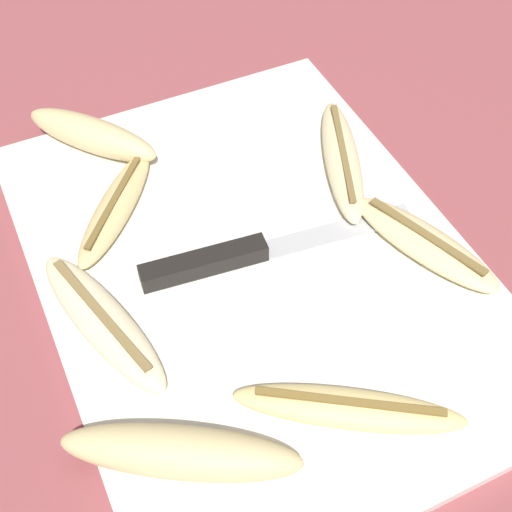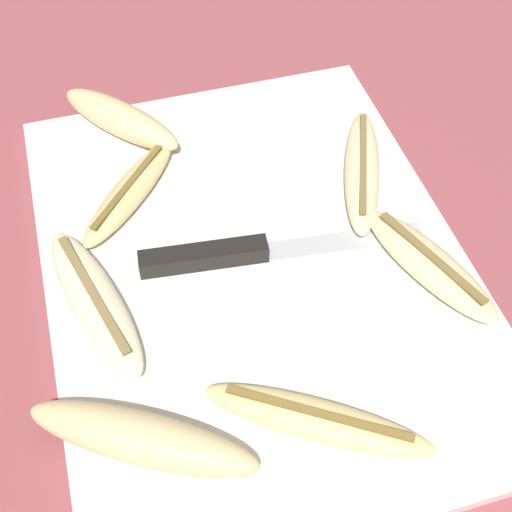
{
  "view_description": "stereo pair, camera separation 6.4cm",
  "coord_description": "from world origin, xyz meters",
  "px_view_note": "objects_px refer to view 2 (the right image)",
  "views": [
    {
      "loc": [
        0.36,
        -0.17,
        0.52
      ],
      "look_at": [
        0.0,
        0.0,
        0.02
      ],
      "focal_mm": 50.0,
      "sensor_mm": 36.0,
      "label": 1
    },
    {
      "loc": [
        0.39,
        -0.11,
        0.52
      ],
      "look_at": [
        0.0,
        0.0,
        0.02
      ],
      "focal_mm": 50.0,
      "sensor_mm": 36.0,
      "label": 2
    }
  ],
  "objects_px": {
    "banana_golden_short": "(317,420)",
    "banana_spotted_left": "(130,192)",
    "banana_cream_curved": "(362,170)",
    "knife": "(231,254)",
    "banana_mellow_near": "(142,438)",
    "banana_soft_right": "(430,264)",
    "banana_ripe_center": "(121,119)",
    "banana_bright_far": "(95,300)"
  },
  "relations": [
    {
      "from": "banana_mellow_near",
      "to": "banana_spotted_left",
      "type": "bearing_deg",
      "value": 172.41
    },
    {
      "from": "banana_golden_short",
      "to": "banana_spotted_left",
      "type": "relative_size",
      "value": 1.21
    },
    {
      "from": "knife",
      "to": "banana_mellow_near",
      "type": "relative_size",
      "value": 1.52
    },
    {
      "from": "banana_golden_short",
      "to": "banana_soft_right",
      "type": "bearing_deg",
      "value": 127.99
    },
    {
      "from": "banana_spotted_left",
      "to": "banana_bright_far",
      "type": "bearing_deg",
      "value": -22.85
    },
    {
      "from": "banana_spotted_left",
      "to": "banana_ripe_center",
      "type": "distance_m",
      "value": 0.1
    },
    {
      "from": "knife",
      "to": "banana_mellow_near",
      "type": "height_order",
      "value": "banana_mellow_near"
    },
    {
      "from": "banana_golden_short",
      "to": "banana_mellow_near",
      "type": "bearing_deg",
      "value": -98.49
    },
    {
      "from": "banana_mellow_near",
      "to": "banana_soft_right",
      "type": "xyz_separation_m",
      "value": [
        -0.09,
        0.27,
        -0.01
      ]
    },
    {
      "from": "banana_spotted_left",
      "to": "banana_cream_curved",
      "type": "bearing_deg",
      "value": 81.14
    },
    {
      "from": "banana_soft_right",
      "to": "banana_ripe_center",
      "type": "height_order",
      "value": "banana_ripe_center"
    },
    {
      "from": "banana_golden_short",
      "to": "banana_spotted_left",
      "type": "distance_m",
      "value": 0.29
    },
    {
      "from": "banana_cream_curved",
      "to": "banana_spotted_left",
      "type": "bearing_deg",
      "value": -98.86
    },
    {
      "from": "knife",
      "to": "banana_bright_far",
      "type": "bearing_deg",
      "value": -75.14
    },
    {
      "from": "banana_soft_right",
      "to": "banana_bright_far",
      "type": "xyz_separation_m",
      "value": [
        -0.04,
        -0.29,
        0.0
      ]
    },
    {
      "from": "knife",
      "to": "banana_mellow_near",
      "type": "distance_m",
      "value": 0.19
    },
    {
      "from": "banana_soft_right",
      "to": "banana_ripe_center",
      "type": "distance_m",
      "value": 0.35
    },
    {
      "from": "banana_cream_curved",
      "to": "banana_spotted_left",
      "type": "xyz_separation_m",
      "value": [
        -0.04,
        -0.23,
        -0.0
      ]
    },
    {
      "from": "banana_spotted_left",
      "to": "banana_bright_far",
      "type": "distance_m",
      "value": 0.13
    },
    {
      "from": "banana_mellow_near",
      "to": "banana_spotted_left",
      "type": "height_order",
      "value": "banana_mellow_near"
    },
    {
      "from": "banana_mellow_near",
      "to": "banana_spotted_left",
      "type": "relative_size",
      "value": 1.24
    },
    {
      "from": "banana_cream_curved",
      "to": "banana_bright_far",
      "type": "xyz_separation_m",
      "value": [
        0.08,
        -0.28,
        0.0
      ]
    },
    {
      "from": "knife",
      "to": "banana_spotted_left",
      "type": "distance_m",
      "value": 0.13
    },
    {
      "from": "banana_cream_curved",
      "to": "banana_bright_far",
      "type": "bearing_deg",
      "value": -72.98
    },
    {
      "from": "banana_mellow_near",
      "to": "banana_bright_far",
      "type": "bearing_deg",
      "value": -173.3
    },
    {
      "from": "banana_soft_right",
      "to": "banana_spotted_left",
      "type": "relative_size",
      "value": 1.15
    },
    {
      "from": "banana_spotted_left",
      "to": "banana_mellow_near",
      "type": "bearing_deg",
      "value": -7.59
    },
    {
      "from": "banana_cream_curved",
      "to": "banana_spotted_left",
      "type": "height_order",
      "value": "banana_cream_curved"
    },
    {
      "from": "knife",
      "to": "banana_cream_curved",
      "type": "height_order",
      "value": "banana_cream_curved"
    },
    {
      "from": "knife",
      "to": "banana_golden_short",
      "type": "height_order",
      "value": "banana_golden_short"
    },
    {
      "from": "banana_bright_far",
      "to": "banana_spotted_left",
      "type": "bearing_deg",
      "value": 157.15
    },
    {
      "from": "banana_soft_right",
      "to": "banana_ripe_center",
      "type": "relative_size",
      "value": 1.14
    },
    {
      "from": "banana_ripe_center",
      "to": "banana_soft_right",
      "type": "bearing_deg",
      "value": 41.28
    },
    {
      "from": "banana_ripe_center",
      "to": "banana_bright_far",
      "type": "bearing_deg",
      "value": -15.17
    },
    {
      "from": "banana_cream_curved",
      "to": "banana_spotted_left",
      "type": "relative_size",
      "value": 1.26
    },
    {
      "from": "banana_soft_right",
      "to": "banana_mellow_near",
      "type": "bearing_deg",
      "value": -70.97
    },
    {
      "from": "banana_soft_right",
      "to": "banana_ripe_center",
      "type": "bearing_deg",
      "value": -138.72
    },
    {
      "from": "banana_bright_far",
      "to": "banana_soft_right",
      "type": "bearing_deg",
      "value": 81.48
    },
    {
      "from": "banana_mellow_near",
      "to": "banana_golden_short",
      "type": "distance_m",
      "value": 0.13
    },
    {
      "from": "banana_spotted_left",
      "to": "banana_bright_far",
      "type": "xyz_separation_m",
      "value": [
        0.12,
        -0.05,
        0.0
      ]
    },
    {
      "from": "knife",
      "to": "banana_soft_right",
      "type": "relative_size",
      "value": 1.64
    },
    {
      "from": "banana_mellow_near",
      "to": "banana_cream_curved",
      "type": "xyz_separation_m",
      "value": [
        -0.22,
        0.26,
        -0.01
      ]
    }
  ]
}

